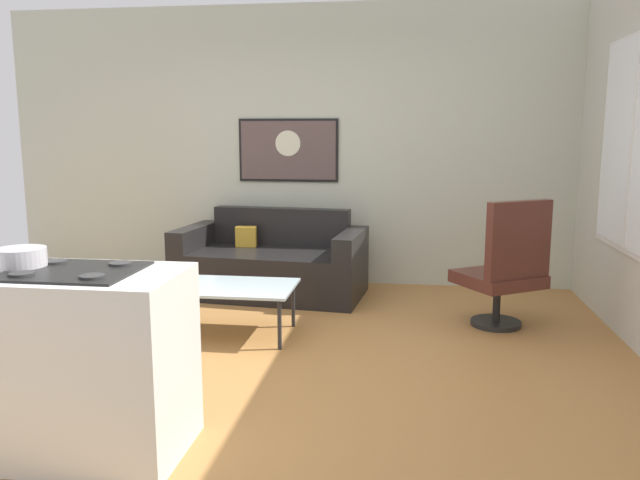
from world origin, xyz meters
TOP-DOWN VIEW (x-y plane):
  - ground at (0.00, 0.00)m, footprint 6.40×6.40m
  - back_wall at (0.00, 2.42)m, footprint 6.40×0.05m
  - couch at (-0.31, 1.81)m, footprint 1.82×1.05m
  - coffee_table at (-0.39, 0.55)m, footprint 1.04×0.65m
  - armchair at (1.75, 1.01)m, footprint 0.78×0.77m
  - kitchen_counter at (-0.86, -1.28)m, footprint 1.58×0.61m
  - mixing_bowl at (-0.86, -1.24)m, footprint 0.24×0.24m
  - wall_painting at (-0.25, 2.38)m, footprint 1.03×0.03m
  - window at (2.59, 0.90)m, footprint 0.03×1.48m

SIDE VIEW (x-z plane):
  - ground at x=0.00m, z-range -0.04..0.00m
  - couch at x=-0.31m, z-range -0.12..0.68m
  - coffee_table at x=-0.39m, z-range 0.17..0.56m
  - kitchen_counter at x=-0.86m, z-range -0.01..0.91m
  - armchair at x=1.75m, z-range -0.03..1.01m
  - mixing_bowl at x=-0.86m, z-range 0.89..1.00m
  - wall_painting at x=-0.25m, z-range 1.05..1.68m
  - back_wall at x=0.00m, z-range 0.00..2.80m
  - window at x=2.59m, z-range 0.65..2.26m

